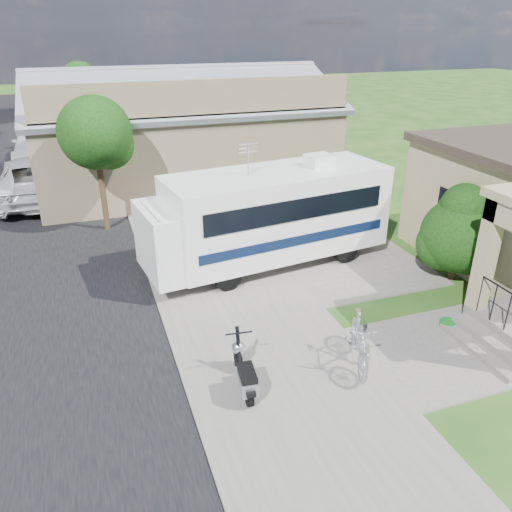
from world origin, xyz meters
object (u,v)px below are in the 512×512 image
object	(u,v)px
bicycle	(358,343)
shrub	(460,231)
garden_hose	(447,325)
scooter	(244,373)
motorhome	(269,214)
van	(40,144)
pickup_truck	(38,177)

from	to	relation	value
bicycle	shrub	bearing A→B (deg)	52.41
garden_hose	scooter	bearing A→B (deg)	-173.82
garden_hose	motorhome	bearing A→B (deg)	120.63
motorhome	bicycle	xyz separation A→B (m)	(0.03, -5.28, -1.03)
shrub	van	world-z (taller)	shrub
shrub	scooter	world-z (taller)	shrub
scooter	pickup_truck	size ratio (longest dim) A/B	0.24
scooter	bicycle	distance (m)	2.51
bicycle	van	size ratio (longest dim) A/B	0.31
motorhome	bicycle	world-z (taller)	motorhome
pickup_truck	garden_hose	distance (m)	16.74
shrub	bicycle	world-z (taller)	shrub
motorhome	bicycle	size ratio (longest dim) A/B	3.98
bicycle	garden_hose	bearing A→B (deg)	33.59
pickup_truck	garden_hose	bearing A→B (deg)	126.85
motorhome	shrub	world-z (taller)	motorhome
shrub	garden_hose	size ratio (longest dim) A/B	7.52
motorhome	shrub	distance (m)	5.32
scooter	bicycle	bearing A→B (deg)	7.00
pickup_truck	van	bearing A→B (deg)	-86.32
scooter	garden_hose	bearing A→B (deg)	12.79
pickup_truck	van	world-z (taller)	pickup_truck
shrub	scooter	xyz separation A→B (m)	(-7.11, -2.69, -0.98)
scooter	pickup_truck	world-z (taller)	pickup_truck
bicycle	pickup_truck	size ratio (longest dim) A/B	0.29
pickup_truck	garden_hose	size ratio (longest dim) A/B	17.02
motorhome	pickup_truck	world-z (taller)	motorhome
pickup_truck	motorhome	bearing A→B (deg)	128.90
scooter	garden_hose	size ratio (longest dim) A/B	4.16
shrub	garden_hose	bearing A→B (deg)	-130.81
bicycle	garden_hose	xyz separation A→B (m)	(2.77, 0.56, -0.48)
scooter	van	xyz separation A→B (m)	(-4.46, 21.04, 0.42)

